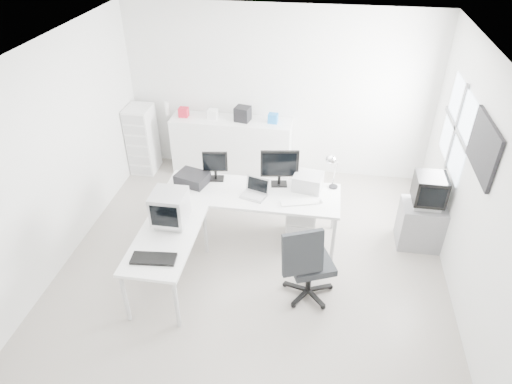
% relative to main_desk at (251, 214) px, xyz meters
% --- Properties ---
extents(floor, '(5.00, 5.00, 0.01)m').
position_rel_main_desk_xyz_m(floor, '(0.12, -0.55, -0.38)').
color(floor, beige).
rests_on(floor, ground).
extents(ceiling, '(5.00, 5.00, 0.01)m').
position_rel_main_desk_xyz_m(ceiling, '(0.12, -0.55, 2.42)').
color(ceiling, white).
rests_on(ceiling, back_wall).
extents(back_wall, '(5.00, 0.02, 2.80)m').
position_rel_main_desk_xyz_m(back_wall, '(0.12, 1.95, 1.02)').
color(back_wall, silver).
rests_on(back_wall, floor).
extents(left_wall, '(0.02, 5.00, 2.80)m').
position_rel_main_desk_xyz_m(left_wall, '(-2.38, -0.55, 1.02)').
color(left_wall, silver).
rests_on(left_wall, floor).
extents(right_wall, '(0.02, 5.00, 2.80)m').
position_rel_main_desk_xyz_m(right_wall, '(2.62, -0.55, 1.02)').
color(right_wall, silver).
rests_on(right_wall, floor).
extents(window, '(0.02, 1.20, 1.10)m').
position_rel_main_desk_xyz_m(window, '(2.60, 0.65, 1.23)').
color(window, white).
rests_on(window, right_wall).
extents(wall_picture, '(0.04, 0.90, 0.60)m').
position_rel_main_desk_xyz_m(wall_picture, '(2.59, -0.45, 1.52)').
color(wall_picture, black).
rests_on(wall_picture, right_wall).
extents(main_desk, '(2.40, 0.80, 0.75)m').
position_rel_main_desk_xyz_m(main_desk, '(0.00, 0.00, 0.00)').
color(main_desk, silver).
rests_on(main_desk, floor).
extents(side_desk, '(0.70, 1.40, 0.75)m').
position_rel_main_desk_xyz_m(side_desk, '(-0.85, -1.10, 0.00)').
color(side_desk, silver).
rests_on(side_desk, floor).
extents(drawer_pedestal, '(0.40, 0.50, 0.60)m').
position_rel_main_desk_xyz_m(drawer_pedestal, '(0.70, 0.05, -0.08)').
color(drawer_pedestal, silver).
rests_on(drawer_pedestal, floor).
extents(inkjet_printer, '(0.49, 0.43, 0.15)m').
position_rel_main_desk_xyz_m(inkjet_printer, '(-0.85, 0.10, 0.45)').
color(inkjet_printer, black).
rests_on(inkjet_printer, main_desk).
extents(lcd_monitor_small, '(0.37, 0.25, 0.43)m').
position_rel_main_desk_xyz_m(lcd_monitor_small, '(-0.55, 0.25, 0.59)').
color(lcd_monitor_small, black).
rests_on(lcd_monitor_small, main_desk).
extents(lcd_monitor_large, '(0.55, 0.29, 0.54)m').
position_rel_main_desk_xyz_m(lcd_monitor_large, '(0.35, 0.25, 0.64)').
color(lcd_monitor_large, black).
rests_on(lcd_monitor_large, main_desk).
extents(laptop, '(0.38, 0.38, 0.20)m').
position_rel_main_desk_xyz_m(laptop, '(0.05, -0.10, 0.47)').
color(laptop, '#B7B7BA').
rests_on(laptop, main_desk).
extents(white_keyboard, '(0.48, 0.27, 0.02)m').
position_rel_main_desk_xyz_m(white_keyboard, '(0.65, -0.15, 0.38)').
color(white_keyboard, silver).
rests_on(white_keyboard, main_desk).
extents(white_mouse, '(0.05, 0.05, 0.05)m').
position_rel_main_desk_xyz_m(white_mouse, '(0.95, -0.10, 0.40)').
color(white_mouse, silver).
rests_on(white_mouse, main_desk).
extents(laser_printer, '(0.43, 0.38, 0.22)m').
position_rel_main_desk_xyz_m(laser_printer, '(0.75, 0.22, 0.48)').
color(laser_printer, '#B3B3B3').
rests_on(laser_printer, main_desk).
extents(desk_lamp, '(0.19, 0.19, 0.46)m').
position_rel_main_desk_xyz_m(desk_lamp, '(1.10, 0.30, 0.60)').
color(desk_lamp, silver).
rests_on(desk_lamp, main_desk).
extents(crt_monitor, '(0.40, 0.40, 0.45)m').
position_rel_main_desk_xyz_m(crt_monitor, '(-0.85, -0.85, 0.60)').
color(crt_monitor, '#B7B7BA').
rests_on(crt_monitor, side_desk).
extents(black_keyboard, '(0.51, 0.24, 0.03)m').
position_rel_main_desk_xyz_m(black_keyboard, '(-0.85, -1.50, 0.39)').
color(black_keyboard, black).
rests_on(black_keyboard, side_desk).
extents(office_chair, '(0.84, 0.84, 1.12)m').
position_rel_main_desk_xyz_m(office_chair, '(0.88, -1.01, 0.18)').
color(office_chair, '#2A2C2F').
rests_on(office_chair, floor).
extents(tv_cabinet, '(0.59, 0.48, 0.65)m').
position_rel_main_desk_xyz_m(tv_cabinet, '(2.34, 0.21, -0.05)').
color(tv_cabinet, slate).
rests_on(tv_cabinet, floor).
extents(crt_tv, '(0.50, 0.48, 0.45)m').
position_rel_main_desk_xyz_m(crt_tv, '(2.34, 0.21, 0.50)').
color(crt_tv, black).
rests_on(crt_tv, tv_cabinet).
extents(sideboard, '(2.01, 0.50, 1.00)m').
position_rel_main_desk_xyz_m(sideboard, '(-0.62, 1.69, 0.13)').
color(sideboard, silver).
rests_on(sideboard, floor).
extents(clutter_box_a, '(0.15, 0.14, 0.15)m').
position_rel_main_desk_xyz_m(clutter_box_a, '(-1.42, 1.69, 0.71)').
color(clutter_box_a, red).
rests_on(clutter_box_a, sideboard).
extents(clutter_box_b, '(0.17, 0.15, 0.16)m').
position_rel_main_desk_xyz_m(clutter_box_b, '(-0.92, 1.69, 0.71)').
color(clutter_box_b, silver).
rests_on(clutter_box_b, sideboard).
extents(clutter_box_c, '(0.28, 0.26, 0.24)m').
position_rel_main_desk_xyz_m(clutter_box_c, '(-0.42, 1.69, 0.75)').
color(clutter_box_c, black).
rests_on(clutter_box_c, sideboard).
extents(clutter_box_d, '(0.16, 0.15, 0.15)m').
position_rel_main_desk_xyz_m(clutter_box_d, '(0.08, 1.69, 0.71)').
color(clutter_box_d, blue).
rests_on(clutter_box_d, sideboard).
extents(clutter_bottle, '(0.07, 0.07, 0.22)m').
position_rel_main_desk_xyz_m(clutter_bottle, '(-1.72, 1.73, 0.74)').
color(clutter_bottle, silver).
rests_on(clutter_bottle, sideboard).
extents(filing_cabinet, '(0.41, 0.49, 1.18)m').
position_rel_main_desk_xyz_m(filing_cabinet, '(-2.16, 1.54, 0.21)').
color(filing_cabinet, silver).
rests_on(filing_cabinet, floor).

